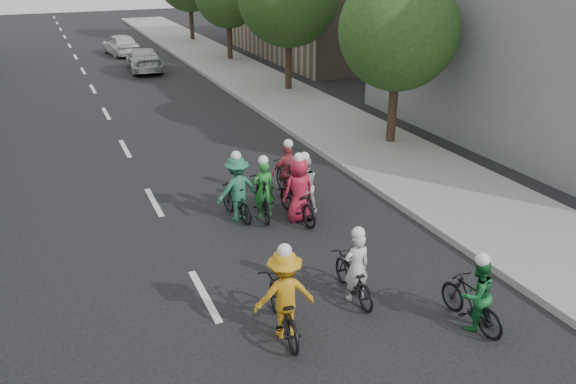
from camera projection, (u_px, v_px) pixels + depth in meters
ground at (205, 296)px, 11.38m from camera, size 120.00×120.00×0.00m
sidewalk_right at (326, 121)px, 22.71m from camera, size 4.00×80.00×0.15m
curb_right at (282, 126)px, 21.98m from camera, size 0.18×80.00×0.18m
tree_r_0 at (398, 31)px, 18.61m from camera, size 4.00×4.00×5.97m
cyclist_0 at (354, 274)px, 11.15m from camera, size 0.70×1.70×1.61m
cyclist_1 at (474, 298)px, 10.26m from camera, size 0.72×1.60×1.57m
cyclist_2 at (284, 301)px, 10.03m from camera, size 1.19×1.99×1.86m
cyclist_3 at (287, 176)px, 15.62m from camera, size 0.96×1.84×1.75m
cyclist_4 at (298, 196)px, 14.37m from camera, size 0.86×1.93×1.85m
cyclist_5 at (263, 195)px, 14.53m from camera, size 0.84×1.87×1.72m
cyclist_6 at (303, 191)px, 14.81m from camera, size 0.90×1.91×1.70m
cyclist_7 at (237, 193)px, 14.33m from camera, size 1.21×1.60×1.88m
follow_car_lead at (144, 60)px, 32.13m from camera, size 2.05×4.51×1.28m
follow_car_trail at (121, 44)px, 36.95m from camera, size 2.19×4.25×1.38m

